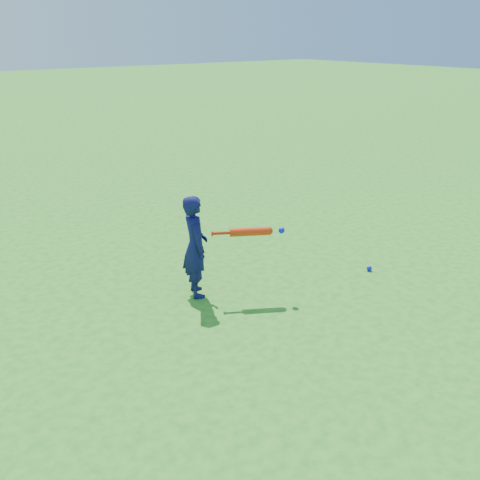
{
  "coord_description": "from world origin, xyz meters",
  "views": [
    {
      "loc": [
        -2.91,
        -4.71,
        2.8
      ],
      "look_at": [
        0.46,
        -0.31,
        0.63
      ],
      "focal_mm": 40.0,
      "sensor_mm": 36.0,
      "label": 1
    }
  ],
  "objects": [
    {
      "name": "ground",
      "position": [
        0.0,
        0.0,
        0.0
      ],
      "size": [
        80.0,
        80.0,
        0.0
      ],
      "primitive_type": "plane",
      "color": "#25761C",
      "rests_on": "ground"
    },
    {
      "name": "child",
      "position": [
        0.03,
        -0.06,
        0.58
      ],
      "size": [
        0.4,
        0.49,
        1.17
      ],
      "primitive_type": "imported",
      "rotation": [
        0.0,
        0.0,
        1.23
      ],
      "color": "#0F114A",
      "rests_on": "ground"
    },
    {
      "name": "ground_ball_blue",
      "position": [
        2.09,
        -0.85,
        0.03
      ],
      "size": [
        0.07,
        0.07,
        0.07
      ],
      "primitive_type": "sphere",
      "color": "#0D18E6",
      "rests_on": "ground"
    },
    {
      "name": "bat_swing",
      "position": [
        0.55,
        -0.42,
        0.75
      ],
      "size": [
        0.73,
        0.45,
        0.09
      ],
      "rotation": [
        0.0,
        0.0,
        -0.52
      ],
      "color": "red",
      "rests_on": "ground"
    }
  ]
}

